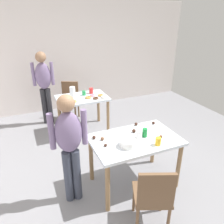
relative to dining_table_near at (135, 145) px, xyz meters
The scene contains 30 objects.
ground_plane 0.65m from the dining_table_near, 129.93° to the left, with size 6.40×6.40×0.00m, color gray.
wall_back 3.34m from the dining_table_near, 91.08° to the left, with size 6.40×0.10×2.60m, color silver.
dining_table_near is the anchor object (origin of this frame).
dining_table_far 1.85m from the dining_table_near, 96.16° to the left, with size 1.00×0.69×0.75m.
chair_near_table 0.78m from the dining_table_near, 103.23° to the right, with size 0.52×0.52×0.87m.
chair_far_table 2.55m from the dining_table_near, 96.91° to the left, with size 0.54×0.54×0.87m.
person_girl_near 0.90m from the dining_table_near, behind, with size 0.45×0.23×1.48m.
person_adult_far 2.65m from the dining_table_near, 108.34° to the left, with size 0.45×0.26×1.59m.
mixing_bowl 0.26m from the dining_table_near, 143.74° to the right, with size 0.21×0.21×0.09m, color white.
soda_can 0.22m from the dining_table_near, ahead, with size 0.07×0.07×0.12m, color #198438.
fork_near 0.30m from the dining_table_near, 87.68° to the left, with size 0.17×0.02×0.01m, color silver.
cup_near_0 0.16m from the dining_table_near, ahead, with size 0.09×0.09×0.10m, color white.
cup_near_1 0.35m from the dining_table_near, 52.45° to the right, with size 0.07×0.07×0.11m, color yellow.
cake_ball_0 0.56m from the dining_table_near, 157.47° to the left, with size 0.05×0.05×0.05m, color #3D2319.
cake_ball_1 0.37m from the dining_table_near, 21.20° to the right, with size 0.04×0.04×0.04m, color brown.
cake_ball_2 0.40m from the dining_table_near, 59.01° to the left, with size 0.05×0.05×0.05m, color #3D2319.
cake_ball_3 0.54m from the dining_table_near, 29.61° to the left, with size 0.04×0.04×0.04m, color #3D2319.
cake_ball_4 0.46m from the dining_table_near, 162.10° to the left, with size 0.05×0.05×0.05m, color brown.
cake_ball_5 0.19m from the dining_table_near, 161.55° to the left, with size 0.04×0.04×0.04m, color #3D2319.
cake_ball_6 0.45m from the dining_table_near, behind, with size 0.04×0.04×0.04m, color #3D2319.
cake_ball_7 0.21m from the dining_table_near, 67.12° to the left, with size 0.05×0.05×0.05m, color #3D2319.
pitcher_far 1.95m from the dining_table_near, 100.97° to the left, with size 0.11×0.11×0.22m, color white.
cup_far_0 1.99m from the dining_table_near, 88.77° to the left, with size 0.08×0.08×0.12m, color red.
cup_far_1 1.95m from the dining_table_near, 93.81° to the left, with size 0.07×0.07×0.09m, color green.
donut_far_0 1.68m from the dining_table_near, 104.49° to the left, with size 0.11×0.11×0.03m, color gold.
donut_far_1 1.64m from the dining_table_near, 89.33° to the left, with size 0.11×0.11×0.03m, color brown.
donut_far_2 1.82m from the dining_table_near, 89.55° to the left, with size 0.10×0.10×0.03m, color pink.
donut_far_3 1.73m from the dining_table_near, 93.52° to the left, with size 0.12×0.12×0.04m, color gold.
donut_far_4 1.76m from the dining_table_near, 84.55° to the left, with size 0.11×0.11×0.03m, color gold.
donut_far_5 1.64m from the dining_table_near, 83.51° to the left, with size 0.12×0.12×0.03m, color white.
Camera 1 is at (-1.24, -2.30, 2.29)m, focal length 35.43 mm.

